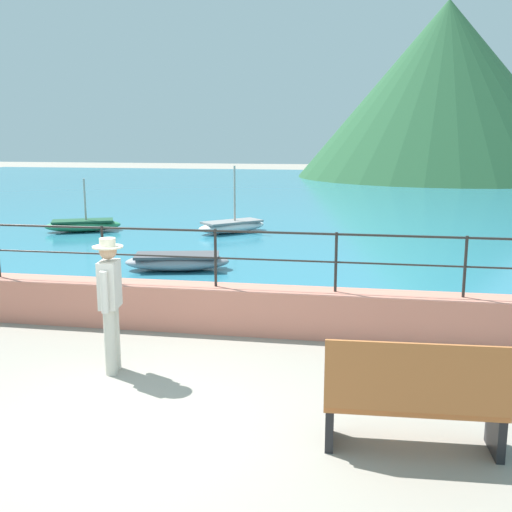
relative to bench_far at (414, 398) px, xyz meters
The scene contains 10 objects.
ground_plane 2.81m from the bench_far, behind, with size 120.00×120.00×0.00m, color gray.
promenade_wall 4.32m from the bench_far, 129.56° to the left, with size 20.00×0.56×0.70m, color tan.
railing 4.38m from the bench_far, 129.56° to the left, with size 18.44×0.04×0.90m.
lake_water 26.11m from the bench_far, 96.04° to the left, with size 64.00×44.32×0.06m, color teal.
hill_main 41.16m from the bench_far, 83.08° to the left, with size 20.72×20.72×12.31m, color #285633.
bench_far is the anchor object (origin of this frame).
person_walking 3.93m from the bench_far, 158.84° to the left, with size 0.38×0.57×1.75m.
boat_0 8.44m from the bench_far, 122.73° to the left, with size 2.44×1.39×0.36m.
boat_1 13.32m from the bench_far, 109.74° to the left, with size 2.28×2.25×2.04m.
boat_2 15.01m from the bench_far, 127.47° to the left, with size 2.47×1.76×1.64m.
Camera 1 is at (2.20, -5.64, 2.99)m, focal length 42.35 mm.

